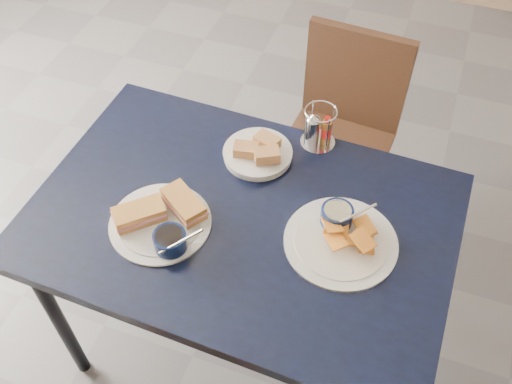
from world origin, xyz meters
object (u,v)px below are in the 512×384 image
(chair_far, at_px, (342,122))
(sandwich_plate, at_px, (163,219))
(dining_table, at_px, (242,229))
(bread_basket, at_px, (258,153))
(condiment_caddy, at_px, (318,129))
(plantain_plate, at_px, (341,234))

(chair_far, bearing_deg, sandwich_plate, -110.58)
(dining_table, height_order, bread_basket, bread_basket)
(bread_basket, relative_size, condiment_caddy, 1.55)
(condiment_caddy, bearing_deg, dining_table, -108.56)
(condiment_caddy, bearing_deg, sandwich_plate, -124.13)
(bread_basket, bearing_deg, dining_table, -82.43)
(sandwich_plate, xyz_separation_m, bread_basket, (0.16, 0.34, -0.00))
(dining_table, xyz_separation_m, chair_far, (0.13, 0.77, -0.20))
(dining_table, relative_size, chair_far, 1.43)
(plantain_plate, xyz_separation_m, bread_basket, (-0.31, 0.21, 0.00))
(dining_table, xyz_separation_m, plantain_plate, (0.28, 0.02, 0.08))
(bread_basket, bearing_deg, plantain_plate, -33.91)
(dining_table, xyz_separation_m, sandwich_plate, (-0.19, -0.10, 0.09))
(sandwich_plate, distance_m, bread_basket, 0.37)
(dining_table, distance_m, condiment_caddy, 0.40)
(sandwich_plate, bearing_deg, bread_basket, 64.21)
(plantain_plate, distance_m, bread_basket, 0.38)
(plantain_plate, distance_m, condiment_caddy, 0.38)
(dining_table, height_order, chair_far, chair_far)
(condiment_caddy, bearing_deg, plantain_plate, -64.14)
(dining_table, bearing_deg, bread_basket, 97.57)
(sandwich_plate, xyz_separation_m, plantain_plate, (0.48, 0.13, -0.01))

